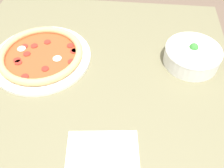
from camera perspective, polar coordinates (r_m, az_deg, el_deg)
name	(u,v)px	position (r m, az deg, el deg)	size (l,w,h in m)	color
dining_table	(93,101)	(0.95, -4.32, -3.89)	(1.01, 0.99, 0.78)	#706B4C
pizza	(41,55)	(0.95, -15.92, 6.35)	(0.36, 0.36, 0.04)	white
bowl	(192,55)	(0.93, 17.89, 6.33)	(0.20, 0.20, 0.08)	white
napkin	(102,164)	(0.69, -2.19, -17.79)	(0.22, 0.22, 0.00)	white
fork	(103,153)	(0.70, -2.04, -15.43)	(0.02, 0.18, 0.00)	silver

